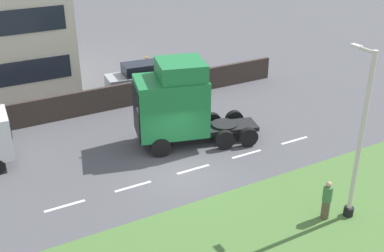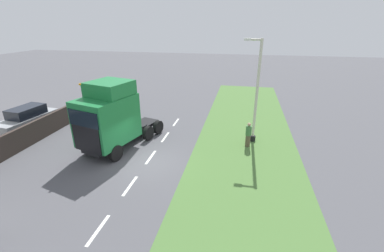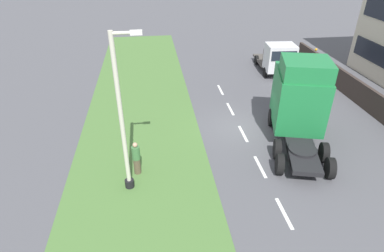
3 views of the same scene
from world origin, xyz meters
name	(u,v)px [view 3 (image 3 of 3)]	position (x,y,z in m)	size (l,w,h in m)	color
ground_plane	(240,128)	(0.00, 0.00, 0.00)	(120.00, 120.00, 0.00)	#515156
grass_verge	(141,135)	(-6.00, 0.00, 0.01)	(7.00, 44.00, 0.01)	#4C7538
lane_markings	(243,134)	(0.00, -0.70, 0.00)	(0.16, 14.60, 0.00)	white
boundary_wall	(380,107)	(9.00, 0.00, 0.77)	(0.25, 24.00, 1.54)	#382D28
lorry_cab	(299,99)	(2.83, -1.25, 2.34)	(4.17, 6.88, 4.80)	black
flatbed_truck	(278,58)	(5.29, 8.16, 1.42)	(2.64, 5.43, 2.70)	silver
lamp_post	(124,127)	(-6.43, -4.55, 3.22)	(1.33, 0.42, 7.18)	black
pedestrian	(136,158)	(-6.13, -3.56, 0.87)	(0.39, 0.39, 1.77)	brown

